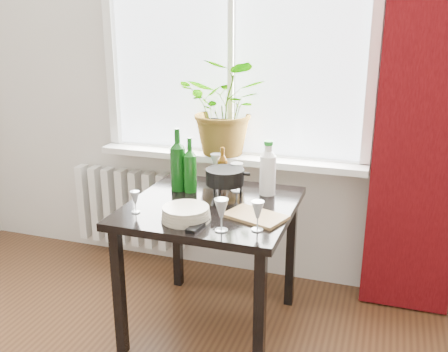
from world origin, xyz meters
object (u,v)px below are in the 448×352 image
(wineglass_back_left, at_px, (216,167))
(wine_bottle_right, at_px, (190,165))
(tv_remote, at_px, (198,225))
(cutting_board, at_px, (256,216))
(table, at_px, (211,220))
(potted_plant, at_px, (227,107))
(bottle_amber, at_px, (222,167))
(wineglass_far_right, at_px, (258,216))
(fondue_pot, at_px, (225,183))
(wineglass_front_right, at_px, (221,215))
(wineglass_back_center, at_px, (237,177))
(radiator, at_px, (130,208))
(wine_bottle_left, at_px, (178,159))
(plate_stack, at_px, (186,214))
(wineglass_front_left, at_px, (135,202))
(cleaning_bottle, at_px, (268,167))

(wineglass_back_left, bearing_deg, wine_bottle_right, -107.63)
(tv_remote, bearing_deg, cutting_board, 47.29)
(table, relative_size, potted_plant, 1.43)
(bottle_amber, relative_size, wineglass_far_right, 1.64)
(fondue_pot, distance_m, cutting_board, 0.33)
(potted_plant, bearing_deg, bottle_amber, -76.07)
(wineglass_front_right, distance_m, wineglass_far_right, 0.16)
(table, bearing_deg, bottle_amber, 96.19)
(wineglass_front_right, distance_m, wineglass_back_center, 0.55)
(radiator, distance_m, wineglass_front_right, 1.45)
(wine_bottle_left, relative_size, wineglass_back_center, 2.14)
(table, height_order, wineglass_far_right, wineglass_far_right)
(plate_stack, xyz_separation_m, fondue_pot, (0.08, 0.36, 0.05))
(wineglass_front_right, bearing_deg, potted_plant, 106.67)
(wine_bottle_left, height_order, wineglass_front_left, wine_bottle_left)
(wine_bottle_left, bearing_deg, cutting_board, -26.78)
(potted_plant, height_order, wineglass_back_left, potted_plant)
(fondue_pot, bearing_deg, radiator, 132.50)
(table, distance_m, tv_remote, 0.33)
(cleaning_bottle, distance_m, cutting_board, 0.38)
(wine_bottle_right, distance_m, wineglass_far_right, 0.64)
(wine_bottle_left, bearing_deg, tv_remote, -57.06)
(wineglass_far_right, distance_m, wineglass_front_left, 0.63)
(table, bearing_deg, wineglass_far_right, -38.99)
(plate_stack, bearing_deg, wineglass_back_left, 95.75)
(wineglass_front_right, relative_size, wineglass_front_left, 1.39)
(wineglass_back_center, relative_size, tv_remote, 1.04)
(bottle_amber, height_order, cutting_board, bottle_amber)
(radiator, distance_m, wineglass_back_left, 0.91)
(bottle_amber, distance_m, wineglass_front_right, 0.61)
(tv_remote, height_order, cutting_board, tv_remote)
(wineglass_back_left, bearing_deg, cutting_board, -52.58)
(radiator, relative_size, wine_bottle_left, 2.21)
(radiator, xyz_separation_m, wineglass_front_right, (1.01, -0.94, 0.44))
(bottle_amber, xyz_separation_m, cutting_board, (0.30, -0.38, -0.11))
(fondue_pot, bearing_deg, wineglass_back_left, 101.04)
(radiator, height_order, wine_bottle_left, wine_bottle_left)
(bottle_amber, bearing_deg, wineglass_back_left, 125.15)
(wineglass_front_right, distance_m, fondue_pot, 0.44)
(radiator, height_order, fondue_pot, fondue_pot)
(wineglass_back_left, bearing_deg, wineglass_back_center, -40.63)
(table, relative_size, bottle_amber, 3.58)
(wineglass_front_left, bearing_deg, cleaning_bottle, 40.30)
(wine_bottle_left, xyz_separation_m, plate_stack, (0.21, -0.39, -0.15))
(wine_bottle_left, distance_m, bottle_amber, 0.26)
(wineglass_front_left, height_order, plate_stack, wineglass_front_left)
(wineglass_far_right, distance_m, fondue_pot, 0.46)
(wine_bottle_right, bearing_deg, potted_plant, 82.11)
(radiator, xyz_separation_m, wine_bottle_left, (0.60, -0.48, 0.54))
(wine_bottle_right, xyz_separation_m, wineglass_back_left, (0.07, 0.23, -0.07))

